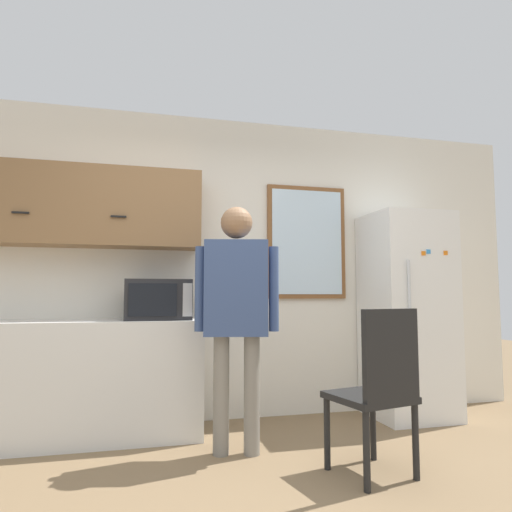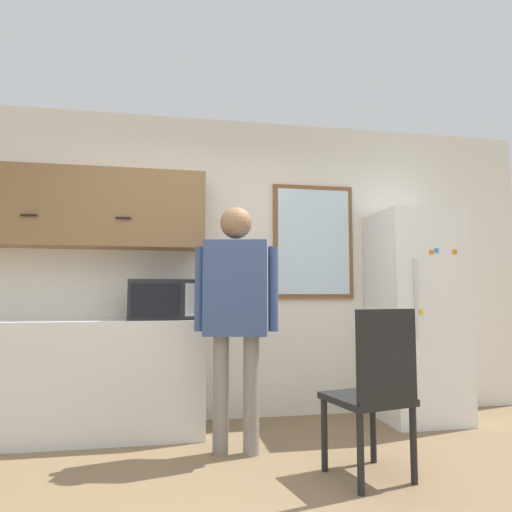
{
  "view_description": "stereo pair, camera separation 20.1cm",
  "coord_description": "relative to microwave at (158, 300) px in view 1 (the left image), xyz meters",
  "views": [
    {
      "loc": [
        -0.64,
        -2.14,
        1.08
      ],
      "look_at": [
        0.15,
        1.04,
        1.37
      ],
      "focal_mm": 32.0,
      "sensor_mm": 36.0,
      "label": 1
    },
    {
      "loc": [
        -0.45,
        -2.18,
        1.08
      ],
      "look_at": [
        0.15,
        1.04,
        1.37
      ],
      "focal_mm": 32.0,
      "sensor_mm": 36.0,
      "label": 2
    }
  ],
  "objects": [
    {
      "name": "window",
      "position": [
        1.37,
        0.33,
        0.53
      ],
      "size": [
        0.77,
        0.05,
        1.06
      ],
      "color": "brown"
    },
    {
      "name": "counter",
      "position": [
        -0.67,
        0.04,
        -0.6
      ],
      "size": [
        2.02,
        0.6,
        0.89
      ],
      "color": "silver",
      "rests_on": "ground_plane"
    },
    {
      "name": "upper_cabinets",
      "position": [
        -0.67,
        0.19,
        0.75
      ],
      "size": [
        2.02,
        0.34,
        0.65
      ],
      "color": "olive"
    },
    {
      "name": "microwave",
      "position": [
        0.0,
        0.0,
        0.0
      ],
      "size": [
        0.51,
        0.4,
        0.31
      ],
      "color": "#232326",
      "rests_on": "counter"
    },
    {
      "name": "back_wall",
      "position": [
        0.52,
        0.37,
        0.3
      ],
      "size": [
        6.0,
        0.06,
        2.7
      ],
      "color": "silver",
      "rests_on": "ground_plane"
    },
    {
      "name": "refrigerator",
      "position": [
        2.22,
        0.01,
        -0.14
      ],
      "size": [
        0.68,
        0.67,
        1.83
      ],
      "color": "white",
      "rests_on": "ground_plane"
    },
    {
      "name": "person",
      "position": [
        0.52,
        -0.55,
        -0.0
      ],
      "size": [
        0.58,
        0.31,
        1.71
      ],
      "rotation": [
        0.0,
        0.0,
        -0.22
      ],
      "color": "gray",
      "rests_on": "ground_plane"
    },
    {
      "name": "chair",
      "position": [
        1.27,
        -1.17,
        -0.5
      ],
      "size": [
        0.52,
        0.52,
        1.0
      ],
      "rotation": [
        0.0,
        0.0,
        3.37
      ],
      "color": "black",
      "rests_on": "ground_plane"
    }
  ]
}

